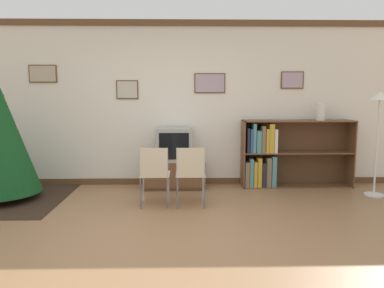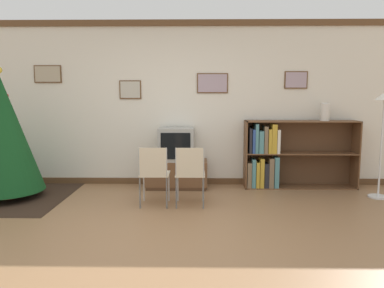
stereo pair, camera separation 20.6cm
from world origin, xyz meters
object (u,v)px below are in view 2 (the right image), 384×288
at_px(folding_chair_right, 190,172).
at_px(tv_console, 177,174).
at_px(folding_chair_left, 154,172).
at_px(vase, 325,112).
at_px(christmas_tree, 3,134).
at_px(television, 176,144).
at_px(bookshelf, 279,155).
at_px(standing_lamp, 383,117).

bearing_deg(folding_chair_right, tv_console, 103.21).
distance_m(folding_chair_left, folding_chair_right, 0.48).
relative_size(folding_chair_right, vase, 2.90).
distance_m(christmas_tree, television, 2.56).
distance_m(bookshelf, vase, 1.00).
bearing_deg(tv_console, standing_lamp, -10.15).
distance_m(folding_chair_right, vase, 2.51).
xyz_separation_m(bookshelf, vase, (0.71, -0.00, 0.71)).
bearing_deg(standing_lamp, tv_console, 169.85).
xyz_separation_m(television, vase, (2.37, 0.06, 0.52)).
xyz_separation_m(christmas_tree, tv_console, (2.47, 0.63, -0.72)).
distance_m(christmas_tree, vase, 4.90).
xyz_separation_m(folding_chair_left, vase, (2.62, 1.09, 0.76)).
height_order(tv_console, folding_chair_right, folding_chair_right).
bearing_deg(tv_console, bookshelf, 2.12).
bearing_deg(tv_console, folding_chair_right, -76.79).
bearing_deg(christmas_tree, television, 14.16).
distance_m(christmas_tree, bookshelf, 4.22).
bearing_deg(standing_lamp, folding_chair_left, -171.36).
relative_size(bookshelf, vase, 6.36).
relative_size(television, folding_chair_left, 0.69).
height_order(vase, standing_lamp, standing_lamp).
bearing_deg(vase, folding_chair_left, -157.32).
bearing_deg(standing_lamp, folding_chair_right, -169.87).
xyz_separation_m(bookshelf, standing_lamp, (1.34, -0.60, 0.67)).
xyz_separation_m(christmas_tree, bookshelf, (4.14, 0.69, -0.42)).
bearing_deg(bookshelf, christmas_tree, -170.56).
distance_m(christmas_tree, standing_lamp, 5.49).
distance_m(bookshelf, standing_lamp, 1.61).
height_order(tv_console, bookshelf, bookshelf).
xyz_separation_m(television, folding_chair_left, (-0.24, -1.03, -0.24)).
bearing_deg(bookshelf, standing_lamp, -24.09).
relative_size(bookshelf, standing_lamp, 1.16).
bearing_deg(standing_lamp, bookshelf, 155.91).
height_order(tv_console, television, television).
bearing_deg(folding_chair_left, tv_console, 76.79).
height_order(tv_console, vase, vase).
bearing_deg(tv_console, folding_chair_left, -103.21).
bearing_deg(bookshelf, folding_chair_left, -150.18).
height_order(christmas_tree, tv_console, christmas_tree).
bearing_deg(folding_chair_right, folding_chair_left, 180.00).
bearing_deg(folding_chair_right, standing_lamp, 10.13).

